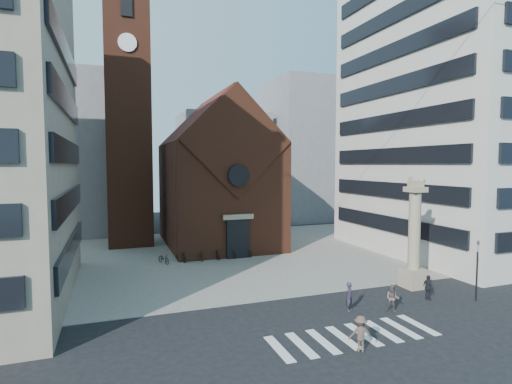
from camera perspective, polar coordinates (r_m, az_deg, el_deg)
ground at (r=26.55m, az=8.94°, el=-17.35°), size 120.00×120.00×0.00m
piazza at (r=43.42m, az=-3.43°, el=-8.81°), size 46.00×30.00×0.05m
zebra_crossing at (r=24.45m, az=13.75°, el=-19.34°), size 10.20×3.20×0.01m
church at (r=48.19m, az=-5.52°, el=2.01°), size 12.00×16.65×18.00m
campanile at (r=50.00m, az=-17.84°, el=10.81°), size 5.50×5.50×31.20m
building_right at (r=49.69m, az=27.30°, el=10.91°), size 18.00×22.00×32.00m
bg_block_left at (r=62.12m, az=-27.47°, el=4.80°), size 16.00×14.00×22.00m
bg_block_mid at (r=69.00m, az=-4.86°, el=3.45°), size 14.00×12.00×18.00m
bg_block_right at (r=72.18m, az=8.19°, el=5.83°), size 16.00×14.00×24.00m
lion_column at (r=33.62m, az=21.65°, el=-6.89°), size 1.63×1.60×8.68m
traffic_light at (r=32.51m, az=29.02°, el=-9.59°), size 0.13×0.16×4.30m
pedestrian_0 at (r=27.81m, az=13.24°, el=-14.34°), size 0.81×0.80×1.89m
pedestrian_1 at (r=28.39m, az=18.92°, el=-14.18°), size 1.09×1.08×1.78m
pedestrian_2 at (r=31.66m, az=23.37°, el=-12.40°), size 0.59×1.09×1.76m
pedestrian_3 at (r=22.43m, az=14.72°, el=-18.98°), size 1.38×1.10×1.87m
scooter_0 at (r=40.07m, az=-13.04°, el=-9.22°), size 1.37×2.00×1.00m
scooter_1 at (r=40.29m, az=-10.63°, el=-9.04°), size 1.21×1.90×1.11m
scooter_2 at (r=40.60m, az=-8.26°, el=-8.99°), size 1.37×2.00×1.00m
scooter_3 at (r=40.95m, az=-5.92°, el=-8.78°), size 1.21×1.90×1.11m
scooter_4 at (r=41.39m, az=-3.63°, el=-8.70°), size 1.37×2.00×1.00m
scooter_5 at (r=41.88m, az=-1.40°, el=-8.47°), size 1.21×1.90×1.11m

